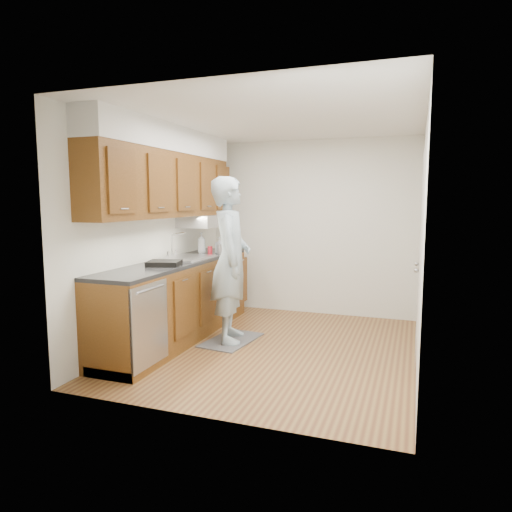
{
  "coord_description": "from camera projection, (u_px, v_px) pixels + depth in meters",
  "views": [
    {
      "loc": [
        1.45,
        -4.74,
        1.65
      ],
      "look_at": [
        -0.31,
        0.25,
        1.0
      ],
      "focal_mm": 32.0,
      "sensor_mm": 36.0,
      "label": 1
    }
  ],
  "objects": [
    {
      "name": "steel_can",
      "position": [
        220.0,
        249.0,
        6.07
      ],
      "size": [
        0.08,
        0.08,
        0.13
      ],
      "primitive_type": "cylinder",
      "rotation": [
        0.0,
        0.0,
        0.18
      ],
      "color": "#A5A5AA",
      "rests_on": "counter"
    },
    {
      "name": "dish_rack",
      "position": [
        164.0,
        263.0,
        4.96
      ],
      "size": [
        0.41,
        0.37,
        0.05
      ],
      "primitive_type": "cube",
      "rotation": [
        0.0,
        0.0,
        0.26
      ],
      "color": "black",
      "rests_on": "counter"
    },
    {
      "name": "upper_cabinets",
      "position": [
        168.0,
        175.0,
        5.36
      ],
      "size": [
        0.47,
        2.8,
        1.21
      ],
      "color": "brown",
      "rests_on": "wall_left"
    },
    {
      "name": "wall_back",
      "position": [
        311.0,
        228.0,
        6.6
      ],
      "size": [
        3.0,
        0.02,
        2.5
      ],
      "primitive_type": "cube",
      "color": "silver",
      "rests_on": "floor"
    },
    {
      "name": "closet_door",
      "position": [
        419.0,
        260.0,
        4.78
      ],
      "size": [
        0.02,
        1.22,
        2.05
      ],
      "primitive_type": "cube",
      "color": "silver",
      "rests_on": "wall_right"
    },
    {
      "name": "wall_left",
      "position": [
        156.0,
        234.0,
        5.46
      ],
      "size": [
        0.02,
        3.5,
        2.5
      ],
      "primitive_type": "cube",
      "color": "silver",
      "rests_on": "floor"
    },
    {
      "name": "soap_bottle_b",
      "position": [
        220.0,
        245.0,
        6.17
      ],
      "size": [
        0.12,
        0.13,
        0.21
      ],
      "primitive_type": "imported",
      "rotation": [
        0.0,
        0.0,
        -0.35
      ],
      "color": "#B4BBC4",
      "rests_on": "counter"
    },
    {
      "name": "person",
      "position": [
        231.0,
        249.0,
        5.25
      ],
      "size": [
        0.72,
        0.88,
        2.15
      ],
      "primitive_type": "imported",
      "rotation": [
        0.0,
        0.0,
        1.89
      ],
      "color": "#9EB4C0",
      "rests_on": "floor_mat"
    },
    {
      "name": "floor_mat",
      "position": [
        231.0,
        340.0,
        5.38
      ],
      "size": [
        0.57,
        0.86,
        0.02
      ],
      "primitive_type": "cube",
      "rotation": [
        0.0,
        0.0,
        -0.13
      ],
      "color": "slate",
      "rests_on": "floor"
    },
    {
      "name": "counter",
      "position": [
        179.0,
        298.0,
        5.45
      ],
      "size": [
        0.64,
        2.8,
        1.3
      ],
      "color": "brown",
      "rests_on": "floor"
    },
    {
      "name": "wall_right",
      "position": [
        422.0,
        241.0,
        4.46
      ],
      "size": [
        0.02,
        3.5,
        2.5
      ],
      "primitive_type": "cube",
      "color": "silver",
      "rests_on": "floor"
    },
    {
      "name": "soda_can",
      "position": [
        210.0,
        251.0,
        5.93
      ],
      "size": [
        0.08,
        0.08,
        0.11
      ],
      "primitive_type": "cylinder",
      "rotation": [
        0.0,
        0.0,
        0.39
      ],
      "color": "#A61C29",
      "rests_on": "counter"
    },
    {
      "name": "ceiling",
      "position": [
        276.0,
        119.0,
        4.81
      ],
      "size": [
        3.5,
        3.5,
        0.0
      ],
      "primitive_type": "plane",
      "rotation": [
        3.14,
        0.0,
        0.0
      ],
      "color": "white",
      "rests_on": "wall_left"
    },
    {
      "name": "floor",
      "position": [
        275.0,
        348.0,
        5.11
      ],
      "size": [
        3.5,
        3.5,
        0.0
      ],
      "primitive_type": "plane",
      "color": "olive",
      "rests_on": "ground"
    },
    {
      "name": "soap_bottle_a",
      "position": [
        202.0,
        243.0,
        6.12
      ],
      "size": [
        0.11,
        0.11,
        0.28
      ],
      "primitive_type": "imported",
      "rotation": [
        0.0,
        0.0,
        -0.04
      ],
      "color": "#B4BBC4",
      "rests_on": "counter"
    }
  ]
}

